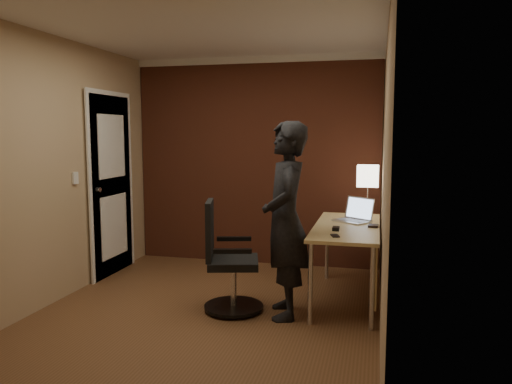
# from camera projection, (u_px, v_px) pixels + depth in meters

# --- Properties ---
(room) EXTENTS (4.00, 4.00, 4.00)m
(room) POSITION_uv_depth(u_px,v_px,m) (224.00, 153.00, 5.71)
(room) COLOR brown
(room) RESTS_ON ground
(desk) EXTENTS (0.60, 1.50, 0.73)m
(desk) POSITION_uv_depth(u_px,v_px,m) (355.00, 239.00, 4.70)
(desk) COLOR #D4BA7A
(desk) RESTS_ON ground
(desk_lamp) EXTENTS (0.22, 0.22, 0.54)m
(desk_lamp) POSITION_uv_depth(u_px,v_px,m) (368.00, 177.00, 5.18)
(desk_lamp) COLOR silver
(desk_lamp) RESTS_ON desk
(laptop) EXTENTS (0.42, 0.40, 0.23)m
(laptop) POSITION_uv_depth(u_px,v_px,m) (356.00, 215.00, 4.92)
(laptop) COLOR silver
(laptop) RESTS_ON desk
(mouse) EXTENTS (0.06, 0.10, 0.03)m
(mouse) POSITION_uv_depth(u_px,v_px,m) (336.00, 229.00, 4.46)
(mouse) COLOR black
(mouse) RESTS_ON desk
(phone) EXTENTS (0.09, 0.13, 0.01)m
(phone) POSITION_uv_depth(u_px,v_px,m) (335.00, 236.00, 4.21)
(phone) COLOR black
(phone) RESTS_ON desk
(wallet) EXTENTS (0.10, 0.12, 0.02)m
(wallet) POSITION_uv_depth(u_px,v_px,m) (373.00, 226.00, 4.62)
(wallet) COLOR black
(wallet) RESTS_ON desk
(office_chair) EXTENTS (0.54, 0.61, 0.98)m
(office_chair) POSITION_uv_depth(u_px,v_px,m) (226.00, 264.00, 4.46)
(office_chair) COLOR black
(office_chair) RESTS_ON ground
(person) EXTENTS (0.55, 0.70, 1.70)m
(person) POSITION_uv_depth(u_px,v_px,m) (285.00, 220.00, 4.30)
(person) COLOR black
(person) RESTS_ON ground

